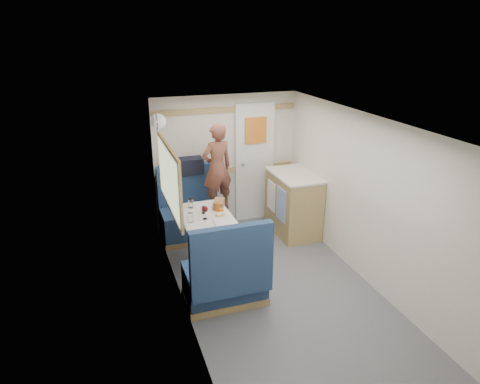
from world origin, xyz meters
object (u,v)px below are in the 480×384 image
object	(u,v)px
wine_glass	(205,210)
tray	(225,223)
tumbler_left	(190,218)
bread_loaf	(219,204)
dome_light	(158,121)
bench_far	(192,218)
salt_grinder	(203,209)
person	(217,168)
pepper_grinder	(204,210)
dinette_table	(206,226)
galley_counter	(293,203)
orange_fruit	(221,210)
beer_glass	(217,207)
cheese_block	(220,214)
tumbler_mid	(191,203)
duffel_bag	(186,166)
bench_near	(226,280)

from	to	relation	value
wine_glass	tray	bearing A→B (deg)	-47.91
tumbler_left	bread_loaf	xyz separation A→B (m)	(0.45, 0.34, -0.01)
dome_light	tray	distance (m)	1.66
bench_far	salt_grinder	size ratio (longest dim) A/B	11.32
person	pepper_grinder	size ratio (longest dim) A/B	12.59
person	tumbler_left	size ratio (longest dim) A/B	10.33
bench_far	bread_loaf	world-z (taller)	bench_far
dinette_table	person	distance (m)	0.95
bread_loaf	galley_counter	bearing A→B (deg)	16.46
tray	tumbler_left	size ratio (longest dim) A/B	2.73
orange_fruit	beer_glass	world-z (taller)	beer_glass
orange_fruit	dome_light	bearing A→B (deg)	122.91
tray	cheese_block	distance (m)	0.21
dinette_table	pepper_grinder	bearing A→B (deg)	105.03
bread_loaf	beer_glass	bearing A→B (deg)	-115.83
wine_glass	salt_grinder	bearing A→B (deg)	84.76
galley_counter	cheese_block	size ratio (longest dim) A/B	9.18
galley_counter	salt_grinder	world-z (taller)	galley_counter
wine_glass	bread_loaf	size ratio (longest dim) A/B	0.74
bench_far	tumbler_mid	distance (m)	0.76
duffel_bag	wine_glass	bearing A→B (deg)	-90.98
bread_loaf	duffel_bag	bearing A→B (deg)	103.56
bench_far	cheese_block	bearing A→B (deg)	-81.25
bench_far	dome_light	xyz separation A→B (m)	(-0.39, -0.01, 1.45)
person	tumbler_mid	distance (m)	0.71
orange_fruit	cheese_block	xyz separation A→B (m)	(-0.04, -0.08, -0.01)
person	tray	xyz separation A→B (m)	(-0.20, -1.05, -0.35)
tumbler_left	pepper_grinder	distance (m)	0.29
dome_light	wine_glass	distance (m)	1.37
dinette_table	cheese_block	bearing A→B (deg)	-38.53
pepper_grinder	dinette_table	bearing A→B (deg)	-74.97
galley_counter	orange_fruit	world-z (taller)	galley_counter
cheese_block	beer_glass	xyz separation A→B (m)	(0.02, 0.20, 0.02)
pepper_grinder	tumbler_mid	bearing A→B (deg)	114.74
galley_counter	tray	distance (m)	1.60
dome_light	beer_glass	bearing A→B (deg)	-53.98
salt_grinder	dome_light	bearing A→B (deg)	115.79
galley_counter	duffel_bag	world-z (taller)	duffel_bag
bench_near	person	bearing A→B (deg)	77.26
bench_near	dome_light	world-z (taller)	dome_light
tray	tumbler_left	xyz separation A→B (m)	(-0.38, 0.18, 0.05)
beer_glass	salt_grinder	distance (m)	0.19
duffel_bag	orange_fruit	world-z (taller)	duffel_bag
galley_counter	bread_loaf	xyz separation A→B (m)	(-1.24, -0.37, 0.30)
duffel_bag	tumbler_left	xyz separation A→B (m)	(-0.22, -1.27, -0.24)
orange_fruit	pepper_grinder	size ratio (longest dim) A/B	0.65
person	duffel_bag	distance (m)	0.54
dinette_table	salt_grinder	world-z (taller)	salt_grinder
person	bread_loaf	size ratio (longest dim) A/B	5.48
person	cheese_block	xyz separation A→B (m)	(-0.21, -0.84, -0.32)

